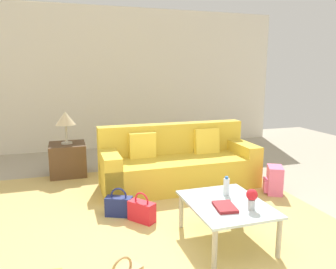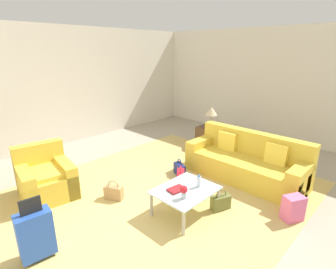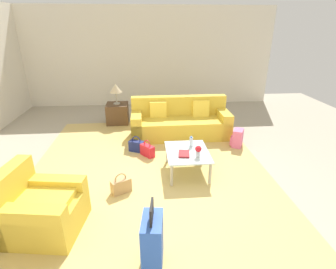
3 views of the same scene
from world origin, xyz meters
TOP-DOWN VIEW (x-y plane):
  - ground_plane at (0.00, 0.00)m, footprint 12.00×12.00m
  - wall_right at (5.06, 0.00)m, footprint 0.12×8.00m
  - area_rug at (0.60, 0.20)m, footprint 5.20×4.40m
  - couch at (2.20, -0.60)m, footprint 0.90×2.33m
  - armchair at (-0.89, 1.67)m, footprint 0.98×1.05m
  - coffee_table at (0.40, -0.50)m, footprint 0.95×0.76m
  - water_bottle at (0.60, -0.60)m, footprint 0.06×0.06m
  - coffee_table_book at (0.28, -0.42)m, footprint 0.29×0.22m
  - flower_vase at (0.18, -0.65)m, footprint 0.11×0.11m
  - side_table at (3.20, 1.00)m, footprint 0.58×0.58m
  - table_lamp at (3.20, 1.00)m, footprint 0.32×0.32m
  - suitcase_blue at (-1.60, 0.20)m, footprint 0.42×0.26m
  - handbag_red at (1.11, 0.22)m, footprint 0.34×0.31m
  - handbag_olive at (0.88, -0.85)m, footprint 0.35×0.25m
  - handbag_navy at (1.33, 0.45)m, footprint 0.26×0.35m
  - handbag_tan at (-0.15, 0.66)m, footprint 0.28×0.35m
  - backpack_pink at (1.40, -1.79)m, footprint 0.36×0.34m

SIDE VIEW (x-z plane):
  - ground_plane at x=0.00m, z-range 0.00..0.00m
  - area_rug at x=0.60m, z-range 0.00..0.01m
  - handbag_red at x=1.11m, z-range -0.05..0.31m
  - handbag_olive at x=0.88m, z-range -0.05..0.31m
  - handbag_navy at x=1.33m, z-range -0.05..0.31m
  - handbag_tan at x=-0.15m, z-range -0.05..0.31m
  - backpack_pink at x=1.40m, z-range -0.01..0.39m
  - side_table at x=3.20m, z-range 0.00..0.54m
  - armchair at x=-0.89m, z-range -0.15..0.75m
  - couch at x=2.20m, z-range -0.15..0.77m
  - suitcase_blue at x=-1.60m, z-range -0.07..0.78m
  - coffee_table at x=0.40m, z-range 0.16..0.58m
  - coffee_table_book at x=0.28m, z-range 0.42..0.45m
  - water_bottle at x=0.60m, z-range 0.42..0.62m
  - flower_vase at x=0.18m, z-range 0.44..0.65m
  - table_lamp at x=3.20m, z-range 0.68..1.22m
  - wall_right at x=5.06m, z-range 0.00..3.10m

